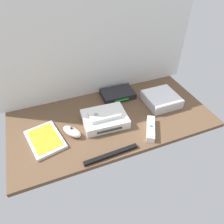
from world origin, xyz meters
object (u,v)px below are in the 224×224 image
(game_case, at_px, (45,139))
(remote_classic_pad, at_px, (104,114))
(game_console, at_px, (105,119))
(mini_computer, at_px, (161,99))
(remote_nunchuk, at_px, (72,132))
(sensor_bar, at_px, (111,155))
(remote_wand, at_px, (151,129))
(network_router, at_px, (118,94))

(game_case, bearing_deg, remote_classic_pad, -10.04)
(game_console, relative_size, mini_computer, 1.29)
(mini_computer, bearing_deg, remote_nunchuk, -173.68)
(remote_classic_pad, bearing_deg, game_case, -175.97)
(sensor_bar, bearing_deg, mini_computer, 29.18)
(game_case, xyz_separation_m, remote_wand, (0.47, -0.12, 0.01))
(game_case, bearing_deg, network_router, 11.30)
(sensor_bar, bearing_deg, remote_classic_pad, 75.77)
(mini_computer, height_order, remote_classic_pad, remote_classic_pad)
(mini_computer, bearing_deg, remote_classic_pad, -174.05)
(mini_computer, height_order, network_router, mini_computer)
(mini_computer, relative_size, network_router, 0.93)
(network_router, bearing_deg, sensor_bar, -114.67)
(mini_computer, distance_m, sensor_bar, 0.45)
(game_console, xyz_separation_m, remote_classic_pad, (-0.00, -0.00, 0.03))
(remote_wand, xyz_separation_m, remote_nunchuk, (-0.35, 0.11, 0.01))
(game_case, bearing_deg, remote_wand, -26.66)
(remote_nunchuk, bearing_deg, sensor_bar, -89.26)
(game_case, height_order, sensor_bar, game_case)
(network_router, relative_size, sensor_bar, 0.76)
(remote_nunchuk, xyz_separation_m, sensor_bar, (0.12, -0.18, -0.01))
(network_router, bearing_deg, game_case, -154.72)
(game_console, distance_m, network_router, 0.22)
(game_console, height_order, remote_classic_pad, remote_classic_pad)
(remote_classic_pad, bearing_deg, remote_nunchuk, -171.10)
(network_router, distance_m, remote_classic_pad, 0.23)
(game_console, xyz_separation_m, mini_computer, (0.34, 0.03, 0.00))
(network_router, height_order, remote_nunchuk, remote_nunchuk)
(game_case, relative_size, sensor_bar, 0.89)
(game_case, bearing_deg, mini_computer, -8.01)
(mini_computer, bearing_deg, network_router, 144.21)
(mini_computer, distance_m, remote_classic_pad, 0.34)
(network_router, xyz_separation_m, remote_classic_pad, (-0.14, -0.18, 0.04))
(remote_classic_pad, distance_m, sensor_bar, 0.21)
(mini_computer, bearing_deg, game_case, -175.76)
(game_console, relative_size, remote_classic_pad, 1.50)
(mini_computer, bearing_deg, game_console, -174.61)
(network_router, distance_m, remote_wand, 0.31)
(remote_nunchuk, bearing_deg, game_case, 141.31)
(remote_wand, bearing_deg, remote_classic_pad, 173.84)
(remote_nunchuk, bearing_deg, game_console, -26.05)
(mini_computer, xyz_separation_m, network_router, (-0.20, 0.14, -0.01))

